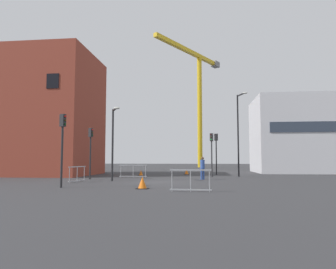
{
  "coord_description": "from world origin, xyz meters",
  "views": [
    {
      "loc": [
        2.9,
        -21.16,
        1.58
      ],
      "look_at": [
        0.0,
        4.65,
        3.66
      ],
      "focal_mm": 32.74,
      "sensor_mm": 36.0,
      "label": 1
    }
  ],
  "objects_px": {
    "streetlamp_tall": "(239,128)",
    "traffic_light_near": "(212,147)",
    "traffic_light_island": "(91,145)",
    "pedestrian_walking": "(202,166)",
    "traffic_light_crosswalk": "(62,138)",
    "traffic_cone_on_verge": "(187,172)",
    "streetlamp_short": "(113,137)",
    "traffic_light_corner": "(216,147)",
    "construction_crane": "(198,88)",
    "traffic_cone_orange": "(141,173)",
    "traffic_cone_by_barrier": "(142,183)"
  },
  "relations": [
    {
      "from": "streetlamp_tall",
      "to": "traffic_light_near",
      "type": "distance_m",
      "value": 3.16
    },
    {
      "from": "traffic_light_island",
      "to": "pedestrian_walking",
      "type": "bearing_deg",
      "value": 4.86
    },
    {
      "from": "traffic_light_crosswalk",
      "to": "traffic_cone_on_verge",
      "type": "bearing_deg",
      "value": 68.22
    },
    {
      "from": "streetlamp_short",
      "to": "traffic_light_near",
      "type": "bearing_deg",
      "value": 40.14
    },
    {
      "from": "traffic_light_corner",
      "to": "traffic_light_near",
      "type": "xyz_separation_m",
      "value": [
        -0.58,
        -4.03,
        -0.17
      ]
    },
    {
      "from": "streetlamp_tall",
      "to": "traffic_cone_on_verge",
      "type": "relative_size",
      "value": 13.4
    },
    {
      "from": "construction_crane",
      "to": "traffic_light_island",
      "type": "relative_size",
      "value": 5.49
    },
    {
      "from": "traffic_light_crosswalk",
      "to": "traffic_cone_on_verge",
      "type": "height_order",
      "value": "traffic_light_crosswalk"
    },
    {
      "from": "traffic_light_near",
      "to": "pedestrian_walking",
      "type": "height_order",
      "value": "traffic_light_near"
    },
    {
      "from": "traffic_light_island",
      "to": "traffic_light_corner",
      "type": "xyz_separation_m",
      "value": [
        10.08,
        8.34,
        0.09
      ]
    },
    {
      "from": "traffic_light_corner",
      "to": "pedestrian_walking",
      "type": "bearing_deg",
      "value": -100.43
    },
    {
      "from": "streetlamp_short",
      "to": "traffic_cone_on_verge",
      "type": "relative_size",
      "value": 9.36
    },
    {
      "from": "traffic_light_island",
      "to": "streetlamp_short",
      "type": "bearing_deg",
      "value": -36.64
    },
    {
      "from": "streetlamp_tall",
      "to": "traffic_cone_orange",
      "type": "relative_size",
      "value": 14.0
    },
    {
      "from": "traffic_light_near",
      "to": "traffic_light_corner",
      "type": "bearing_deg",
      "value": 81.86
    },
    {
      "from": "traffic_light_corner",
      "to": "traffic_light_near",
      "type": "bearing_deg",
      "value": -98.14
    },
    {
      "from": "traffic_cone_on_verge",
      "to": "streetlamp_tall",
      "type": "bearing_deg",
      "value": -34.58
    },
    {
      "from": "traffic_cone_orange",
      "to": "traffic_light_corner",
      "type": "bearing_deg",
      "value": 19.44
    },
    {
      "from": "pedestrian_walking",
      "to": "traffic_light_island",
      "type": "bearing_deg",
      "value": -175.14
    },
    {
      "from": "traffic_light_island",
      "to": "pedestrian_walking",
      "type": "height_order",
      "value": "traffic_light_island"
    },
    {
      "from": "traffic_light_island",
      "to": "traffic_cone_on_verge",
      "type": "xyz_separation_m",
      "value": [
        7.07,
        8.47,
        -2.43
      ]
    },
    {
      "from": "construction_crane",
      "to": "pedestrian_walking",
      "type": "height_order",
      "value": "construction_crane"
    },
    {
      "from": "streetlamp_tall",
      "to": "traffic_light_corner",
      "type": "height_order",
      "value": "streetlamp_tall"
    },
    {
      "from": "traffic_light_corner",
      "to": "traffic_cone_on_verge",
      "type": "distance_m",
      "value": 3.93
    },
    {
      "from": "streetlamp_tall",
      "to": "traffic_cone_on_verge",
      "type": "distance_m",
      "value": 7.28
    },
    {
      "from": "pedestrian_walking",
      "to": "traffic_light_near",
      "type": "bearing_deg",
      "value": 77.02
    },
    {
      "from": "traffic_light_crosswalk",
      "to": "pedestrian_walking",
      "type": "height_order",
      "value": "traffic_light_crosswalk"
    },
    {
      "from": "traffic_light_near",
      "to": "traffic_cone_orange",
      "type": "distance_m",
      "value": 7.22
    },
    {
      "from": "construction_crane",
      "to": "traffic_cone_by_barrier",
      "type": "distance_m",
      "value": 44.13
    },
    {
      "from": "streetlamp_short",
      "to": "traffic_light_island",
      "type": "distance_m",
      "value": 2.95
    },
    {
      "from": "traffic_cone_by_barrier",
      "to": "traffic_cone_on_verge",
      "type": "relative_size",
      "value": 1.15
    },
    {
      "from": "streetlamp_tall",
      "to": "traffic_cone_by_barrier",
      "type": "bearing_deg",
      "value": -118.65
    },
    {
      "from": "streetlamp_short",
      "to": "traffic_cone_orange",
      "type": "xyz_separation_m",
      "value": [
        0.51,
        7.53,
        -2.92
      ]
    },
    {
      "from": "streetlamp_tall",
      "to": "traffic_cone_by_barrier",
      "type": "distance_m",
      "value": 14.19
    },
    {
      "from": "streetlamp_short",
      "to": "traffic_light_crosswalk",
      "type": "distance_m",
      "value": 5.31
    },
    {
      "from": "streetlamp_tall",
      "to": "traffic_light_corner",
      "type": "bearing_deg",
      "value": 120.42
    },
    {
      "from": "traffic_light_island",
      "to": "traffic_cone_orange",
      "type": "bearing_deg",
      "value": 63.79
    },
    {
      "from": "traffic_light_crosswalk",
      "to": "traffic_cone_by_barrier",
      "type": "distance_m",
      "value": 5.16
    },
    {
      "from": "traffic_light_corner",
      "to": "traffic_light_crosswalk",
      "type": "relative_size",
      "value": 1.01
    },
    {
      "from": "traffic_light_near",
      "to": "traffic_cone_orange",
      "type": "bearing_deg",
      "value": 167.46
    },
    {
      "from": "streetlamp_tall",
      "to": "traffic_light_island",
      "type": "distance_m",
      "value": 13.14
    },
    {
      "from": "construction_crane",
      "to": "traffic_cone_by_barrier",
      "type": "bearing_deg",
      "value": -93.36
    },
    {
      "from": "construction_crane",
      "to": "streetlamp_short",
      "type": "bearing_deg",
      "value": -98.74
    },
    {
      "from": "traffic_light_island",
      "to": "pedestrian_walking",
      "type": "xyz_separation_m",
      "value": [
        8.68,
        0.74,
        -1.67
      ]
    },
    {
      "from": "traffic_light_near",
      "to": "traffic_light_crosswalk",
      "type": "distance_m",
      "value": 14.07
    },
    {
      "from": "traffic_light_island",
      "to": "traffic_light_near",
      "type": "distance_m",
      "value": 10.44
    },
    {
      "from": "construction_crane",
      "to": "traffic_light_near",
      "type": "distance_m",
      "value": 32.83
    },
    {
      "from": "traffic_light_corner",
      "to": "traffic_light_crosswalk",
      "type": "xyz_separation_m",
      "value": [
        -9.14,
        -15.19,
        -0.04
      ]
    },
    {
      "from": "traffic_cone_by_barrier",
      "to": "pedestrian_walking",
      "type": "bearing_deg",
      "value": 67.24
    },
    {
      "from": "traffic_light_near",
      "to": "pedestrian_walking",
      "type": "bearing_deg",
      "value": -102.98
    }
  ]
}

